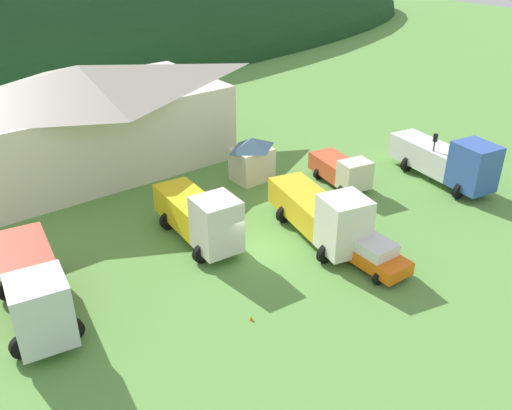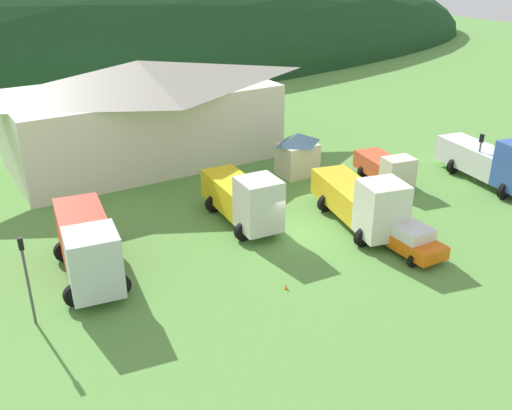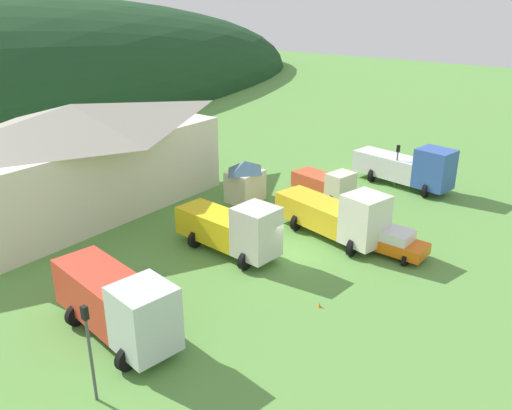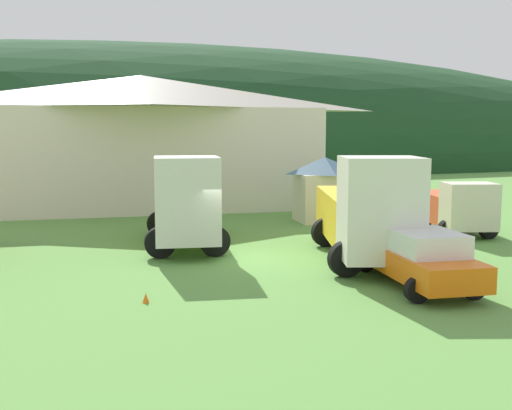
% 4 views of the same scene
% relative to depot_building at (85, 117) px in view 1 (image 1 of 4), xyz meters
% --- Properties ---
extents(ground_plane, '(200.00, 200.00, 0.00)m').
position_rel_depot_building_xyz_m(ground_plane, '(2.25, -16.31, -3.95)').
color(ground_plane, '#5B9342').
extents(depot_building, '(20.95, 10.82, 7.66)m').
position_rel_depot_building_xyz_m(depot_building, '(0.00, 0.00, 0.00)').
color(depot_building, silver).
rests_on(depot_building, ground).
extents(play_shed_cream, '(2.84, 2.25, 3.17)m').
position_rel_depot_building_xyz_m(play_shed_cream, '(8.21, -8.92, -2.32)').
color(play_shed_cream, beige).
rests_on(play_shed_cream, ground).
extents(tow_truck_silver, '(3.79, 7.78, 3.55)m').
position_rel_depot_building_xyz_m(tow_truck_silver, '(-8.89, -15.05, -2.11)').
color(tow_truck_silver, silver).
rests_on(tow_truck_silver, ground).
extents(flatbed_truck_yellow, '(3.36, 7.24, 3.54)m').
position_rel_depot_building_xyz_m(flatbed_truck_yellow, '(0.77, -13.89, -2.24)').
color(flatbed_truck_yellow, silver).
rests_on(flatbed_truck_yellow, ground).
extents(heavy_rig_striped, '(4.24, 8.33, 3.66)m').
position_rel_depot_building_xyz_m(heavy_rig_striped, '(6.41, -17.88, -2.25)').
color(heavy_rig_striped, silver).
rests_on(heavy_rig_striped, ground).
extents(light_truck_cream, '(3.08, 5.31, 2.32)m').
position_rel_depot_building_xyz_m(light_truck_cream, '(12.60, -13.45, -2.80)').
color(light_truck_cream, beige).
rests_on(light_truck_cream, ground).
extents(box_truck_blue, '(3.86, 8.61, 3.65)m').
position_rel_depot_building_xyz_m(box_truck_blue, '(18.61, -17.67, -2.20)').
color(box_truck_blue, '#3356AD').
rests_on(box_truck_blue, ground).
extents(service_pickup_orange, '(2.41, 5.31, 1.66)m').
position_rel_depot_building_xyz_m(service_pickup_orange, '(6.52, -21.23, -3.12)').
color(service_pickup_orange, orange).
rests_on(service_pickup_orange, ground).
extents(traffic_light_east, '(0.20, 0.32, 3.58)m').
position_rel_depot_building_xyz_m(traffic_light_east, '(17.90, -16.87, -1.72)').
color(traffic_light_east, '#4C4C51').
rests_on(traffic_light_east, ground).
extents(traffic_cone_near_pickup, '(0.36, 0.36, 0.63)m').
position_rel_depot_building_xyz_m(traffic_cone_near_pickup, '(8.78, -12.56, -3.95)').
color(traffic_cone_near_pickup, orange).
rests_on(traffic_cone_near_pickup, ground).
extents(traffic_cone_mid_row, '(0.36, 0.36, 0.51)m').
position_rel_depot_building_xyz_m(traffic_cone_mid_row, '(-1.18, -21.14, -3.95)').
color(traffic_cone_mid_row, orange).
rests_on(traffic_cone_mid_row, ground).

